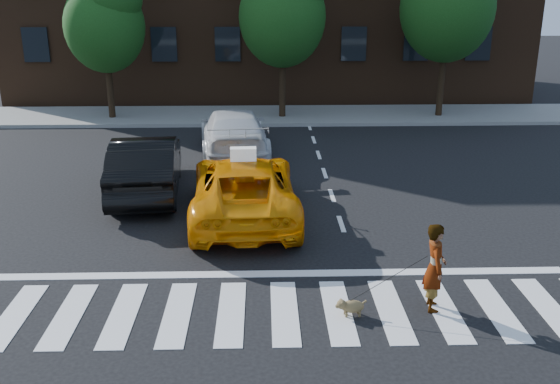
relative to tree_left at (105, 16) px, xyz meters
name	(u,v)px	position (x,y,z in m)	size (l,w,h in m)	color
ground	(285,312)	(6.97, -17.00, -4.44)	(120.00, 120.00, 0.00)	black
crosswalk	(285,312)	(6.97, -17.00, -4.43)	(13.00, 2.40, 0.01)	silver
stop_line	(282,274)	(6.97, -15.40, -4.43)	(12.00, 0.30, 0.01)	silver
sidewalk_far	(271,115)	(6.97, 0.50, -4.37)	(30.00, 4.00, 0.15)	slate
tree_left	(105,16)	(0.00, 0.00, 0.00)	(3.39, 3.38, 6.50)	black
tree_mid	(283,6)	(7.50, 0.00, 0.41)	(3.69, 3.69, 7.10)	black
taxi	(244,187)	(6.09, -11.96, -3.65)	(2.63, 5.70, 1.59)	orange
black_sedan	(146,165)	(3.23, -10.00, -3.59)	(1.79, 5.14, 1.69)	black
white_suv	(234,132)	(5.57, -5.82, -3.63)	(2.27, 5.57, 1.62)	silver
woman	(435,267)	(9.75, -16.92, -3.59)	(0.62, 0.41, 1.71)	#999999
dog	(350,306)	(8.17, -17.16, -4.24)	(0.60, 0.28, 0.34)	brown
taxi_sign	(243,154)	(6.09, -12.16, -2.69)	(0.65, 0.28, 0.32)	white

